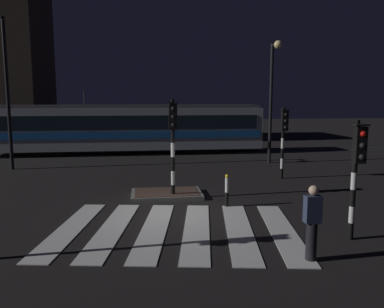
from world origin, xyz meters
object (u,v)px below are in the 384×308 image
object	(u,v)px
street_lamp_trackside_right	(273,87)
bollard_island_edge	(227,191)
tram	(127,128)
pedestrian_waiting_at_kerb	(312,223)
traffic_light_median_centre	(173,134)
street_lamp_trackside_left	(5,74)
traffic_light_corner_far_right	(284,132)
traffic_light_corner_near_right	(357,162)

from	to	relation	value
street_lamp_trackside_right	bollard_island_edge	distance (m)	10.09
tram	pedestrian_waiting_at_kerb	world-z (taller)	tram
traffic_light_median_centre	bollard_island_edge	size ratio (longest dim) A/B	3.22
street_lamp_trackside_left	tram	size ratio (longest dim) A/B	0.42
traffic_light_median_centre	pedestrian_waiting_at_kerb	xyz separation A→B (m)	(2.60, -5.70, -1.48)
traffic_light_corner_far_right	tram	world-z (taller)	tram
street_lamp_trackside_left	street_lamp_trackside_right	xyz separation A→B (m)	(13.89, 0.18, -0.56)
tram	traffic_light_corner_far_right	bearing A→B (deg)	-52.00
tram	pedestrian_waiting_at_kerb	bearing A→B (deg)	-75.40
traffic_light_corner_near_right	pedestrian_waiting_at_kerb	world-z (taller)	traffic_light_corner_near_right
bollard_island_edge	traffic_light_corner_far_right	bearing A→B (deg)	49.80
tram	pedestrian_waiting_at_kerb	size ratio (longest dim) A/B	10.59
street_lamp_trackside_right	traffic_light_median_centre	bearing A→B (deg)	-130.82
traffic_light_corner_far_right	street_lamp_trackside_left	size ratio (longest dim) A/B	0.42
traffic_light_corner_near_right	street_lamp_trackside_left	xyz separation A→B (m)	(-11.98, 11.55, 2.82)
traffic_light_median_centre	tram	size ratio (longest dim) A/B	0.20
bollard_island_edge	pedestrian_waiting_at_kerb	bearing A→B (deg)	-78.53
traffic_light_corner_far_right	traffic_light_median_centre	bearing A→B (deg)	-150.60
traffic_light_corner_near_right	traffic_light_median_centre	size ratio (longest dim) A/B	0.85
pedestrian_waiting_at_kerb	bollard_island_edge	size ratio (longest dim) A/B	1.54
street_lamp_trackside_left	pedestrian_waiting_at_kerb	size ratio (longest dim) A/B	4.50
pedestrian_waiting_at_kerb	bollard_island_edge	bearing A→B (deg)	101.47
tram	bollard_island_edge	xyz separation A→B (m)	(3.77, -13.50, -1.19)
traffic_light_corner_far_right	tram	xyz separation A→B (m)	(-7.30, 9.34, -0.39)
traffic_light_corner_near_right	street_lamp_trackside_left	bearing A→B (deg)	136.05
traffic_light_median_centre	pedestrian_waiting_at_kerb	size ratio (longest dim) A/B	2.09
traffic_light_median_centre	street_lamp_trackside_left	xyz separation A→B (m)	(-7.79, 6.88, 2.47)
traffic_light_corner_far_right	traffic_light_median_centre	world-z (taller)	traffic_light_median_centre
street_lamp_trackside_left	tram	bearing A→B (deg)	43.39
traffic_light_corner_near_right	tram	xyz separation A→B (m)	(-6.27, 16.95, -0.26)
street_lamp_trackside_left	bollard_island_edge	xyz separation A→B (m)	(9.49, -8.10, -4.27)
traffic_light_corner_far_right	bollard_island_edge	distance (m)	5.68
traffic_light_corner_near_right	tram	size ratio (longest dim) A/B	0.17
pedestrian_waiting_at_kerb	street_lamp_trackside_left	bearing A→B (deg)	129.58
street_lamp_trackside_right	traffic_light_corner_far_right	bearing A→B (deg)	-102.04
pedestrian_waiting_at_kerb	bollard_island_edge	distance (m)	4.57
pedestrian_waiting_at_kerb	street_lamp_trackside_right	bearing A→B (deg)	74.68
traffic_light_median_centre	street_lamp_trackside_left	world-z (taller)	street_lamp_trackside_left
street_lamp_trackside_left	traffic_light_corner_near_right	bearing A→B (deg)	-43.95
traffic_light_corner_far_right	street_lamp_trackside_left	distance (m)	13.86
traffic_light_corner_far_right	pedestrian_waiting_at_kerb	distance (m)	9.11
street_lamp_trackside_right	bollard_island_edge	world-z (taller)	street_lamp_trackside_right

